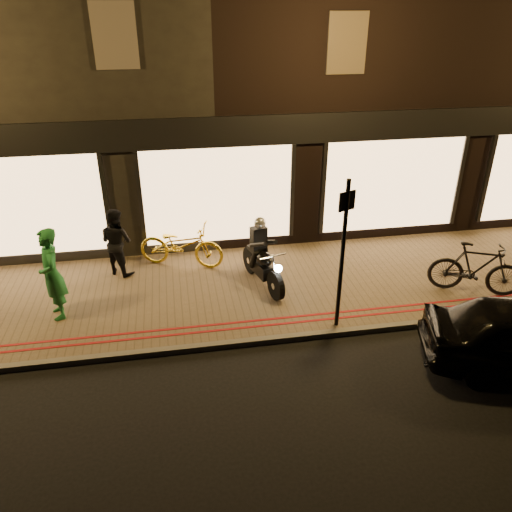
{
  "coord_description": "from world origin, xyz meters",
  "views": [
    {
      "loc": [
        -1.07,
        -7.53,
        5.82
      ],
      "look_at": [
        0.52,
        1.57,
        1.1
      ],
      "focal_mm": 35.0,
      "sensor_mm": 36.0,
      "label": 1
    }
  ],
  "objects_px": {
    "motorcycle": "(262,260)",
    "sign_post": "(343,248)",
    "bicycle_gold": "(181,245)",
    "person_green": "(52,274)"
  },
  "relations": [
    {
      "from": "motorcycle",
      "to": "sign_post",
      "type": "relative_size",
      "value": 0.64
    },
    {
      "from": "motorcycle",
      "to": "sign_post",
      "type": "xyz_separation_m",
      "value": [
        1.16,
        -1.82,
        1.06
      ]
    },
    {
      "from": "sign_post",
      "to": "bicycle_gold",
      "type": "distance_m",
      "value": 4.35
    },
    {
      "from": "motorcycle",
      "to": "bicycle_gold",
      "type": "bearing_deg",
      "value": 129.81
    },
    {
      "from": "motorcycle",
      "to": "bicycle_gold",
      "type": "distance_m",
      "value": 2.12
    },
    {
      "from": "motorcycle",
      "to": "person_green",
      "type": "distance_m",
      "value": 4.33
    },
    {
      "from": "bicycle_gold",
      "to": "person_green",
      "type": "height_order",
      "value": "person_green"
    },
    {
      "from": "sign_post",
      "to": "person_green",
      "type": "distance_m",
      "value": 5.64
    },
    {
      "from": "sign_post",
      "to": "person_green",
      "type": "height_order",
      "value": "sign_post"
    },
    {
      "from": "sign_post",
      "to": "person_green",
      "type": "bearing_deg",
      "value": 166.64
    }
  ]
}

